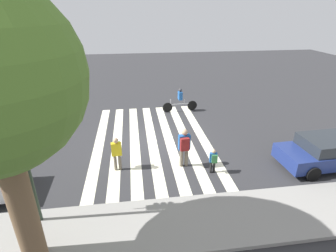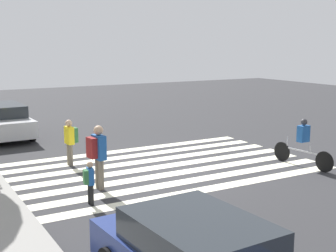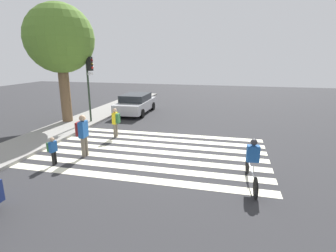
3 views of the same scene
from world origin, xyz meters
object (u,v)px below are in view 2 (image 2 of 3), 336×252
object	(u,v)px
pedestrian_child_with_backpack	(70,139)
cyclist_far_lane	(303,141)
car_parked_dark_suv	(1,121)
pedestrian_adult_blue_shirt	(89,180)
pedestrian_adult_yellow_jacket	(98,152)

from	to	relation	value
pedestrian_child_with_backpack	cyclist_far_lane	bearing A→B (deg)	-124.88
cyclist_far_lane	car_parked_dark_suv	distance (m)	12.82
pedestrian_child_with_backpack	pedestrian_adult_blue_shirt	distance (m)	4.17
pedestrian_adult_blue_shirt	cyclist_far_lane	distance (m)	7.56
pedestrian_adult_yellow_jacket	cyclist_far_lane	xyz separation A→B (m)	(-1.08, -6.88, -0.21)
pedestrian_child_with_backpack	car_parked_dark_suv	size ratio (longest dim) A/B	0.33
pedestrian_adult_yellow_jacket	car_parked_dark_suv	distance (m)	9.11
pedestrian_adult_yellow_jacket	cyclist_far_lane	world-z (taller)	pedestrian_adult_yellow_jacket
pedestrian_child_with_backpack	car_parked_dark_suv	bearing A→B (deg)	6.67
cyclist_far_lane	car_parked_dark_suv	bearing A→B (deg)	32.69
pedestrian_child_with_backpack	pedestrian_adult_yellow_jacket	distance (m)	2.95
pedestrian_child_with_backpack	car_parked_dark_suv	world-z (taller)	pedestrian_child_with_backpack
pedestrian_adult_yellow_jacket	pedestrian_adult_blue_shirt	bearing A→B (deg)	-36.20
pedestrian_adult_blue_shirt	cyclist_far_lane	world-z (taller)	cyclist_far_lane
pedestrian_adult_blue_shirt	car_parked_dark_suv	distance (m)	10.20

